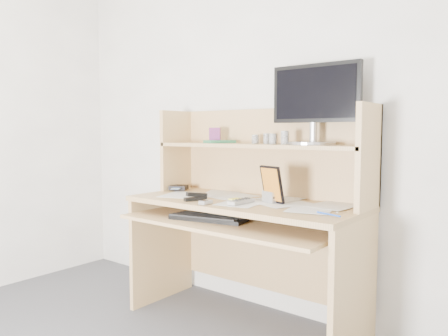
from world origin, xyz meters
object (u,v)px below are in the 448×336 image
Objects in this scene: keyboard at (208,218)px; tv_remote at (241,201)px; desk at (251,208)px; game_case at (272,184)px; monitor at (315,102)px.

tv_remote is (0.17, 0.08, 0.10)m from keyboard.
desk is 0.29m from keyboard.
game_case is at bearing -21.06° from desk.
tv_remote is at bearing -123.28° from game_case.
monitor reaches higher than tv_remote.
monitor is at bearing 67.18° from game_case.
monitor is at bearing 18.63° from desk.
monitor is at bearing 48.00° from tv_remote.
game_case is (0.31, 0.19, 0.20)m from keyboard.
monitor is at bearing 26.59° from keyboard.
monitor reaches higher than keyboard.
desk reaches higher than game_case.
game_case is 0.53m from monitor.
desk reaches higher than tv_remote.
game_case is (0.13, 0.11, 0.10)m from tv_remote.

